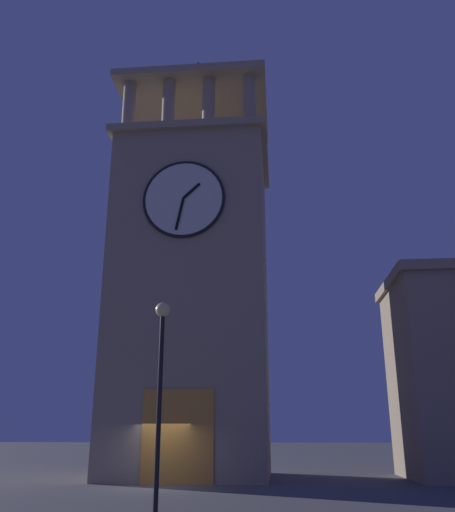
# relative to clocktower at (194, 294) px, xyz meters

# --- Properties ---
(ground_plane) EXTENTS (200.00, 200.00, 0.00)m
(ground_plane) POSITION_rel_clocktower_xyz_m (0.68, 5.01, -9.30)
(ground_plane) COLOR #4C4C51
(clocktower) EXTENTS (8.45, 8.04, 24.33)m
(clocktower) POSITION_rel_clocktower_xyz_m (0.00, 0.00, 0.00)
(clocktower) COLOR gray
(clocktower) RESTS_ON ground_plane
(street_lamp) EXTENTS (0.44, 0.44, 5.88)m
(street_lamp) POSITION_rel_clocktower_xyz_m (-1.08, 12.66, -5.28)
(street_lamp) COLOR black
(street_lamp) RESTS_ON ground_plane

